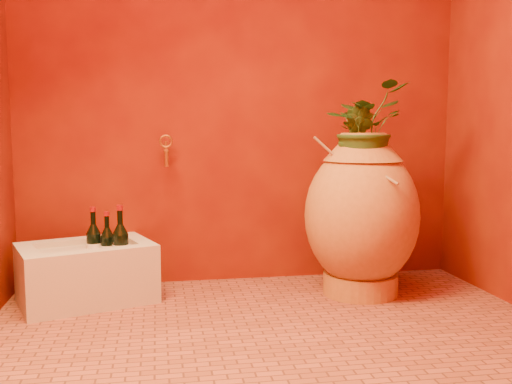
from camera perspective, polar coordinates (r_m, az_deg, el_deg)
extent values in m
plane|color=brown|center=(2.45, 2.35, -14.62)|extent=(2.50, 2.50, 0.00)
cube|color=#5D0C05|center=(3.29, -1.33, 12.92)|extent=(2.50, 0.02, 2.50)
cylinder|color=#B17131|center=(3.12, 10.37, -8.98)|extent=(0.40, 0.40, 0.11)
ellipsoid|color=#B17131|center=(3.04, 10.51, -2.35)|extent=(0.62, 0.62, 0.75)
cone|color=#B17131|center=(3.01, 10.65, 4.17)|extent=(0.42, 0.42, 0.11)
torus|color=#B17131|center=(3.01, 10.67, 5.41)|extent=(0.26, 0.26, 0.05)
cylinder|color=olive|center=(2.94, 9.48, 2.09)|extent=(0.38, 0.09, 0.35)
cylinder|color=olive|center=(2.89, 11.08, 2.63)|extent=(0.19, 0.36, 0.17)
cylinder|color=olive|center=(2.97, 12.97, 3.01)|extent=(0.08, 0.32, 0.21)
cube|color=beige|center=(3.04, -16.58, -8.01)|extent=(0.74, 0.62, 0.27)
cube|color=beige|center=(3.18, -16.31, -4.64)|extent=(0.63, 0.29, 0.03)
cube|color=beige|center=(2.84, -17.09, -5.98)|extent=(0.63, 0.29, 0.03)
cube|color=beige|center=(3.06, -21.86, -5.30)|extent=(0.17, 0.28, 0.03)
cube|color=beige|center=(2.99, -11.37, -5.21)|extent=(0.17, 0.28, 0.03)
cylinder|color=black|center=(2.95, -13.35, -5.90)|extent=(0.08, 0.08, 0.19)
cone|color=black|center=(2.93, -13.41, -3.64)|extent=(0.08, 0.08, 0.05)
cylinder|color=black|center=(2.92, -13.45, -2.44)|extent=(0.03, 0.03, 0.07)
cylinder|color=maroon|center=(2.91, -13.47, -1.54)|extent=(0.03, 0.03, 0.03)
cylinder|color=silver|center=(2.95, -13.35, -5.90)|extent=(0.08, 0.08, 0.08)
cylinder|color=black|center=(3.03, -14.61, -5.83)|extent=(0.07, 0.07, 0.16)
cone|color=black|center=(3.01, -14.66, -3.90)|extent=(0.07, 0.07, 0.05)
cylinder|color=black|center=(3.00, -14.69, -2.88)|extent=(0.02, 0.02, 0.06)
cylinder|color=maroon|center=(3.00, -14.72, -2.12)|extent=(0.03, 0.03, 0.02)
cylinder|color=silver|center=(3.03, -14.61, -5.83)|extent=(0.07, 0.07, 0.07)
cylinder|color=black|center=(3.06, -15.88, -5.63)|extent=(0.07, 0.07, 0.17)
cone|color=black|center=(3.04, -15.95, -3.58)|extent=(0.07, 0.07, 0.05)
cylinder|color=black|center=(3.03, -15.98, -2.50)|extent=(0.03, 0.03, 0.07)
cylinder|color=maroon|center=(3.03, -16.01, -1.68)|extent=(0.03, 0.03, 0.02)
cylinder|color=silver|center=(3.06, -15.88, -5.63)|extent=(0.08, 0.08, 0.08)
cylinder|color=#AC7E27|center=(3.16, -8.98, 4.10)|extent=(0.02, 0.14, 0.02)
cylinder|color=#AC7E27|center=(3.09, -8.95, 3.28)|extent=(0.02, 0.02, 0.08)
torus|color=#AC7E27|center=(3.16, -9.00, 5.03)|extent=(0.07, 0.01, 0.07)
cylinder|color=#AC7E27|center=(3.16, -8.99, 4.57)|extent=(0.01, 0.01, 0.05)
imported|color=#234217|center=(3.00, 10.80, 6.38)|extent=(0.55, 0.53, 0.46)
imported|color=#234217|center=(2.96, 9.92, 5.36)|extent=(0.23, 0.22, 0.32)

